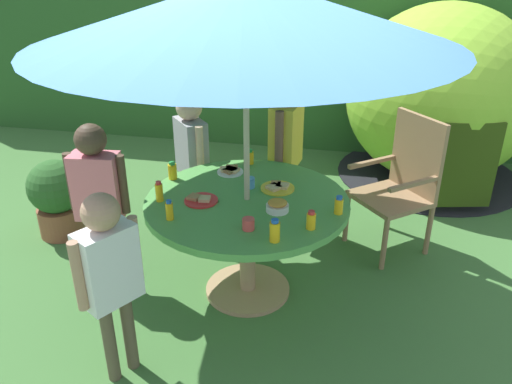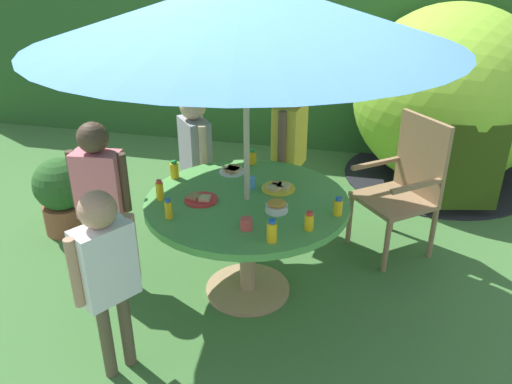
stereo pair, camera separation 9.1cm
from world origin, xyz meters
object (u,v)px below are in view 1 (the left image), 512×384
child_in_grey_shirt (191,148)px  child_in_pink_shirt (98,187)px  plate_far_left (230,171)px  juice_bottle_near_left (311,220)px  child_in_yellow_shirt (286,136)px  cup_near (248,224)px  dome_tent (440,95)px  juice_bottle_mid_right (275,231)px  plate_back_edge (278,187)px  juice_bottle_center_front (159,192)px  patio_umbrella (245,11)px  garden_table (247,216)px  juice_bottle_near_right (250,157)px  potted_plant (57,196)px  cup_far (249,183)px  wooden_chair (403,180)px  juice_bottle_front_edge (173,171)px  juice_bottle_center_back (339,206)px  child_in_white_shirt (109,266)px  plate_mid_left (201,200)px  snack_bowl (277,206)px  juice_bottle_far_right (169,210)px

child_in_grey_shirt → child_in_pink_shirt: (-0.37, -0.80, 0.00)m
plate_far_left → juice_bottle_near_left: (0.64, -0.66, 0.04)m
child_in_pink_shirt → juice_bottle_near_left: bearing=-13.4°
child_in_yellow_shirt → cup_near: bearing=6.4°
dome_tent → juice_bottle_mid_right: (-1.14, -2.73, -0.07)m
plate_back_edge → juice_bottle_mid_right: (0.09, -0.64, 0.05)m
juice_bottle_center_front → patio_umbrella: bearing=14.2°
garden_table → plate_far_left: size_ratio=7.05×
juice_bottle_near_left → juice_bottle_near_right: juice_bottle_near_left is taller
patio_umbrella → juice_bottle_mid_right: size_ratio=17.86×
juice_bottle_near_left → juice_bottle_center_front: bearing=170.9°
plate_far_left → garden_table: bearing=-61.6°
potted_plant → cup_far: (1.64, -0.29, 0.40)m
plate_back_edge → patio_umbrella: bearing=-132.3°
wooden_chair → juice_bottle_mid_right: 1.51m
patio_umbrella → plate_far_left: bearing=118.4°
plate_far_left → juice_bottle_front_edge: size_ratio=1.48×
patio_umbrella → juice_bottle_center_back: size_ratio=20.83×
juice_bottle_center_back → dome_tent: bearing=70.6°
dome_tent → child_in_white_shirt: size_ratio=1.97×
plate_far_left → juice_bottle_mid_right: juice_bottle_mid_right is taller
dome_tent → juice_bottle_mid_right: dome_tent is taller
child_in_yellow_shirt → juice_bottle_center_front: bearing=-25.1°
cup_far → juice_bottle_center_front: bearing=-149.3°
garden_table → potted_plant: 1.74m
plate_mid_left → juice_bottle_near_right: 0.68m
juice_bottle_near_left → cup_far: juice_bottle_near_left is taller
child_in_grey_shirt → plate_mid_left: (0.32, -0.79, -0.02)m
juice_bottle_front_edge → juice_bottle_near_right: bearing=38.7°
potted_plant → patio_umbrella: bearing=-15.3°
child_in_yellow_shirt → juice_bottle_mid_right: bearing=13.6°
juice_bottle_front_edge → cup_near: juice_bottle_front_edge is taller
child_in_pink_shirt → juice_bottle_near_right: 1.08m
cup_far → potted_plant: bearing=170.1°
garden_table → potted_plant: bearing=164.7°
plate_mid_left → juice_bottle_center_back: 0.85m
snack_bowl → juice_bottle_mid_right: (0.04, -0.34, 0.03)m
snack_bowl → juice_bottle_near_left: juice_bottle_near_left is taller
potted_plant → juice_bottle_far_right: size_ratio=5.15×
dome_tent → cup_near: dome_tent is taller
child_in_grey_shirt → cup_far: bearing=6.8°
child_in_grey_shirt → snack_bowl: (0.81, -0.82, 0.00)m
juice_bottle_near_left → cup_near: bearing=-167.0°
snack_bowl → juice_bottle_front_edge: (-0.77, 0.32, 0.02)m
patio_umbrella → plate_far_left: patio_umbrella is taller
potted_plant → juice_bottle_near_right: 1.61m
juice_bottle_mid_right → patio_umbrella: bearing=119.0°
child_in_white_shirt → patio_umbrella: bearing=-0.0°
child_in_pink_shirt → child_in_yellow_shirt: bearing=36.1°
plate_back_edge → juice_bottle_near_right: juice_bottle_near_right is taller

